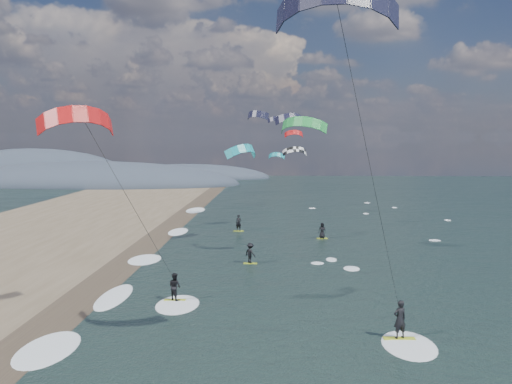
{
  "coord_description": "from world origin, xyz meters",
  "views": [
    {
      "loc": [
        0.3,
        -19.85,
        10.06
      ],
      "look_at": [
        -1.0,
        12.0,
        7.0
      ],
      "focal_mm": 40.0,
      "sensor_mm": 36.0,
      "label": 1
    }
  ],
  "objects": [
    {
      "name": "wet_sand_strip",
      "position": [
        -12.0,
        10.0,
        0.0
      ],
      "size": [
        3.0,
        240.0,
        0.0
      ],
      "primitive_type": "cube",
      "color": "#382D23",
      "rests_on": "ground"
    },
    {
      "name": "far_kitesurfers",
      "position": [
        -0.59,
        31.64,
        0.84
      ],
      "size": [
        9.75,
        16.59,
        1.78
      ],
      "color": "#B2C422",
      "rests_on": "ground"
    },
    {
      "name": "bg_kite_field",
      "position": [
        0.53,
        54.19,
        10.69
      ],
      "size": [
        8.71,
        64.7,
        7.91
      ],
      "color": "teal",
      "rests_on": "ground"
    },
    {
      "name": "shoreline_surf",
      "position": [
        -10.8,
        14.75,
        0.0
      ],
      "size": [
        2.4,
        79.4,
        0.11
      ],
      "color": "white",
      "rests_on": "ground"
    },
    {
      "name": "coastal_hills",
      "position": [
        -44.84,
        107.86,
        0.0
      ],
      "size": [
        80.0,
        41.0,
        15.0
      ],
      "color": "#3D4756",
      "rests_on": "ground"
    },
    {
      "name": "kitesurfer_near_a",
      "position": [
        3.07,
        3.01,
        12.81
      ],
      "size": [
        8.09,
        8.68,
        16.38
      ],
      "color": "#B2C422",
      "rests_on": "ground"
    },
    {
      "name": "kitesurfer_near_b",
      "position": [
        -8.47,
        10.03,
        7.86
      ],
      "size": [
        7.12,
        8.97,
        12.38
      ],
      "color": "#B2C422",
      "rests_on": "ground"
    }
  ]
}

